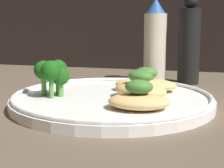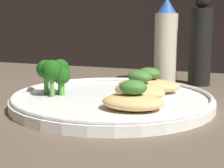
{
  "view_description": "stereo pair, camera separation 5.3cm",
  "coord_description": "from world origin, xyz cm",
  "px_view_note": "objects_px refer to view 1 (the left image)",
  "views": [
    {
      "loc": [
        14.13,
        -50.36,
        12.74
      ],
      "look_at": [
        0.0,
        0.0,
        3.4
      ],
      "focal_mm": 55.0,
      "sensor_mm": 36.0,
      "label": 1
    },
    {
      "loc": [
        19.16,
        -48.67,
        12.74
      ],
      "look_at": [
        0.0,
        0.0,
        3.4
      ],
      "focal_mm": 55.0,
      "sensor_mm": 36.0,
      "label": 2
    }
  ],
  "objects_px": {
    "plate": "(112,99)",
    "broccoli_bunch": "(53,72)",
    "sauce_bottle": "(155,43)",
    "pepper_grinder": "(189,43)"
  },
  "relations": [
    {
      "from": "plate",
      "to": "broccoli_bunch",
      "type": "relative_size",
      "value": 5.37
    },
    {
      "from": "sauce_bottle",
      "to": "pepper_grinder",
      "type": "relative_size",
      "value": 0.97
    },
    {
      "from": "sauce_bottle",
      "to": "pepper_grinder",
      "type": "bearing_deg",
      "value": 0.0
    },
    {
      "from": "sauce_bottle",
      "to": "broccoli_bunch",
      "type": "bearing_deg",
      "value": -115.22
    },
    {
      "from": "broccoli_bunch",
      "to": "sauce_bottle",
      "type": "xyz_separation_m",
      "value": [
        0.12,
        0.25,
        0.03
      ]
    },
    {
      "from": "plate",
      "to": "pepper_grinder",
      "type": "xyz_separation_m",
      "value": [
        0.1,
        0.23,
        0.08
      ]
    },
    {
      "from": "plate",
      "to": "sauce_bottle",
      "type": "xyz_separation_m",
      "value": [
        0.03,
        0.23,
        0.08
      ]
    },
    {
      "from": "plate",
      "to": "broccoli_bunch",
      "type": "height_order",
      "value": "broccoli_bunch"
    },
    {
      "from": "sauce_bottle",
      "to": "pepper_grinder",
      "type": "distance_m",
      "value": 0.07
    },
    {
      "from": "broccoli_bunch",
      "to": "sauce_bottle",
      "type": "bearing_deg",
      "value": 64.78
    }
  ]
}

